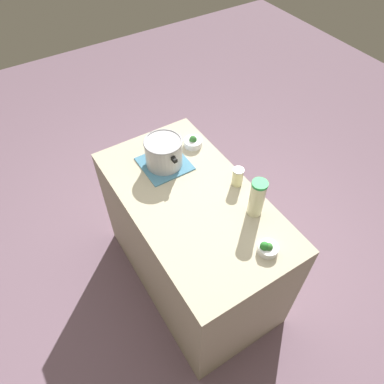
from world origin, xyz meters
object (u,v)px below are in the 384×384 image
Objects in this scene: cooking_pot at (164,152)px; broccoli_bowl_front at (267,248)px; lemonade_pitcher at (257,198)px; broccoli_bowl_center at (193,142)px; mason_jar at (238,177)px.

cooking_pot reaches higher than broccoli_bowl_front.
lemonade_pitcher is at bearing 155.88° from broccoli_bowl_front.
broccoli_bowl_front is 0.88× the size of broccoli_bowl_center.
cooking_pot is at bearing -143.09° from mason_jar.
cooking_pot is 0.66m from lemonade_pitcher.
cooking_pot is 2.48× the size of broccoli_bowl_center.
broccoli_bowl_center is (-0.06, 0.25, -0.08)m from cooking_pot.
broccoli_bowl_center is at bearing -175.00° from mason_jar.
lemonade_pitcher is 0.24m from mason_jar.
broccoli_bowl_front is (0.24, -0.11, -0.10)m from lemonade_pitcher.
broccoli_bowl_front is (0.85, 0.13, -0.08)m from cooking_pot.
mason_jar is 0.45m from broccoli_bowl_center.
cooking_pot is at bearing -158.57° from lemonade_pitcher.
mason_jar is 0.98× the size of broccoli_bowl_center.
mason_jar is at bearing 168.26° from lemonade_pitcher.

